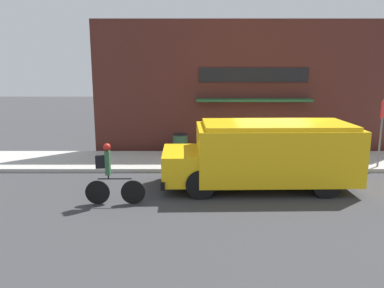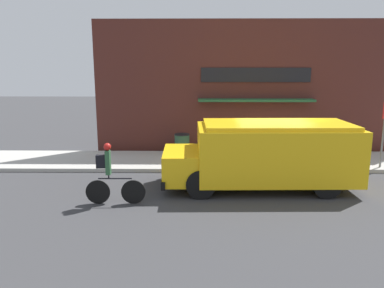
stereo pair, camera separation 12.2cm
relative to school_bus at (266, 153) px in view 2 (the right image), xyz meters
The scene contains 6 objects.
ground_plane 2.05m from the school_bus, 72.01° to the left, with size 70.00×70.00×0.00m, color #38383A.
sidewalk 3.33m from the school_bus, 80.29° to the left, with size 28.00×2.95×0.14m.
storefront 5.32m from the school_bus, 83.97° to the left, with size 14.18×0.82×5.71m.
school_bus is the anchor object (origin of this frame).
cyclist 4.76m from the school_bus, 161.93° to the right, with size 1.66×0.20×1.72m.
trash_bin 4.91m from the school_bus, 124.54° to the left, with size 0.63×0.63×0.85m.
Camera 2 is at (-2.69, -12.96, 3.74)m, focal length 35.00 mm.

